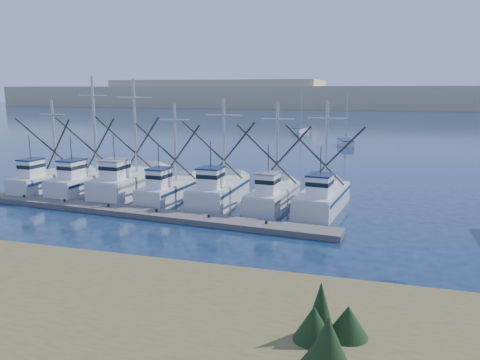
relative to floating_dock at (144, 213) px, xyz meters
name	(u,v)px	position (x,y,z in m)	size (l,w,h in m)	color
ground	(219,258)	(7.74, -6.41, -0.18)	(500.00, 500.00, 0.00)	#0B1D32
floating_dock	(144,213)	(0.00, 0.00, 0.00)	(27.60, 1.84, 0.37)	slate
dune_ridge	(363,97)	(7.74, 203.59, 4.82)	(360.00, 60.00, 10.00)	tan
trawler_fleet	(170,188)	(-0.25, 4.76, 0.80)	(26.57, 8.19, 9.82)	silver
sailboat_near	(345,142)	(10.55, 46.30, 0.32)	(2.97, 5.54, 8.10)	silver
sailboat_far	(301,130)	(0.06, 67.43, 0.31)	(2.90, 5.80, 8.10)	silver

